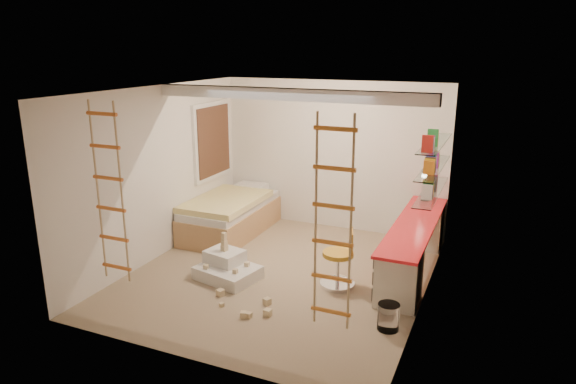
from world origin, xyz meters
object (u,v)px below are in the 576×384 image
at_px(bed, 231,215).
at_px(swivel_chair, 340,266).
at_px(desk, 414,245).
at_px(play_platform, 227,268).

bearing_deg(bed, swivel_chair, -27.44).
height_order(desk, bed, desk).
bearing_deg(swivel_chair, play_platform, -166.40).
height_order(desk, play_platform, desk).
bearing_deg(desk, play_platform, -152.35).
height_order(swivel_chair, play_platform, swivel_chair).
xyz_separation_m(bed, play_platform, (0.84, -1.60, -0.19)).
bearing_deg(play_platform, bed, 117.57).
bearing_deg(desk, bed, 173.51).
bearing_deg(swivel_chair, bed, 152.56).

